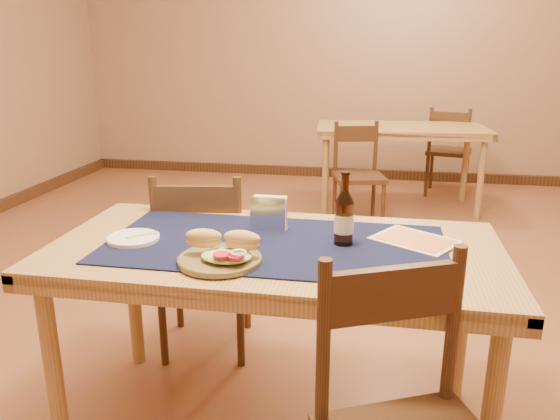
% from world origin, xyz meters
% --- Properties ---
extents(room, '(6.04, 7.04, 2.84)m').
position_xyz_m(room, '(0.00, 0.00, 1.40)').
color(room, brown).
rests_on(room, ground).
extents(main_table, '(1.60, 0.80, 0.75)m').
position_xyz_m(main_table, '(0.00, -0.80, 0.67)').
color(main_table, tan).
rests_on(main_table, ground).
extents(placemat, '(1.20, 0.60, 0.01)m').
position_xyz_m(placemat, '(0.00, -0.80, 0.75)').
color(placemat, '#0F1838').
rests_on(placemat, main_table).
extents(baseboard, '(6.00, 7.00, 0.10)m').
position_xyz_m(baseboard, '(0.00, 0.00, 0.05)').
color(baseboard, '#432918').
rests_on(baseboard, ground).
extents(back_table, '(1.52, 0.85, 0.75)m').
position_xyz_m(back_table, '(0.53, 2.34, 0.67)').
color(back_table, tan).
rests_on(back_table, ground).
extents(chair_main_far, '(0.48, 0.48, 0.90)m').
position_xyz_m(chair_main_far, '(-0.43, -0.32, 0.47)').
color(chair_main_far, '#432918').
rests_on(chair_main_far, ground).
extents(chair_back_near, '(0.47, 0.47, 0.84)m').
position_xyz_m(chair_back_near, '(0.19, 1.77, 0.44)').
color(chair_back_near, '#432918').
rests_on(chair_back_near, ground).
extents(chair_back_far, '(0.48, 0.48, 0.87)m').
position_xyz_m(chair_back_far, '(1.02, 2.89, 0.45)').
color(chair_back_far, '#432918').
rests_on(chair_back_far, ground).
extents(sandwich_plate, '(0.28, 0.28, 0.11)m').
position_xyz_m(sandwich_plate, '(-0.14, -1.01, 0.78)').
color(sandwich_plate, brown).
rests_on(sandwich_plate, placemat).
extents(side_plate, '(0.19, 0.19, 0.02)m').
position_xyz_m(side_plate, '(-0.51, -0.86, 0.76)').
color(side_plate, white).
rests_on(side_plate, placemat).
extents(fork, '(0.10, 0.09, 0.00)m').
position_xyz_m(fork, '(-0.48, -0.84, 0.77)').
color(fork, '#7EC96E').
rests_on(fork, side_plate).
extents(beer_bottle, '(0.07, 0.07, 0.26)m').
position_xyz_m(beer_bottle, '(0.24, -0.76, 0.85)').
color(beer_bottle, '#41200B').
rests_on(beer_bottle, placemat).
extents(napkin_holder, '(0.15, 0.05, 0.13)m').
position_xyz_m(napkin_holder, '(-0.05, -0.65, 0.82)').
color(napkin_holder, silver).
rests_on(napkin_holder, placemat).
extents(menu_card, '(0.35, 0.32, 0.01)m').
position_xyz_m(menu_card, '(0.49, -0.68, 0.76)').
color(menu_card, beige).
rests_on(menu_card, placemat).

